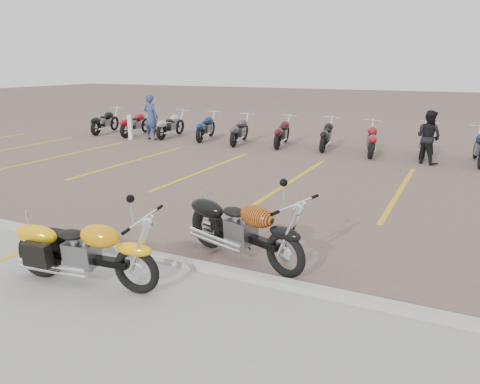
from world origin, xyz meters
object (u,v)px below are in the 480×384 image
object	(u,v)px
person_a	(151,117)
person_b	(428,137)
bollard	(130,127)
yellow_cruiser	(83,253)
flame_cruiser	(242,231)

from	to	relation	value
person_a	person_b	bearing A→B (deg)	-178.77
person_a	bollard	world-z (taller)	person_a
yellow_cruiser	flame_cruiser	distance (m)	2.34
yellow_cruiser	person_b	world-z (taller)	person_b
yellow_cruiser	bollard	world-z (taller)	bollard
person_a	person_b	xyz separation A→B (m)	(10.47, -0.16, -0.09)
person_a	bollard	bearing A→B (deg)	28.53
person_b	bollard	size ratio (longest dim) A/B	1.64
yellow_cruiser	person_a	bearing A→B (deg)	116.08
person_a	bollard	size ratio (longest dim) A/B	1.82
yellow_cruiser	bollard	bearing A→B (deg)	119.78
person_b	yellow_cruiser	bearing A→B (deg)	102.46
flame_cruiser	person_a	size ratio (longest dim) A/B	1.26
yellow_cruiser	person_a	xyz separation A→B (m)	(-6.98, 11.00, 0.44)
person_a	bollard	distance (m)	0.95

